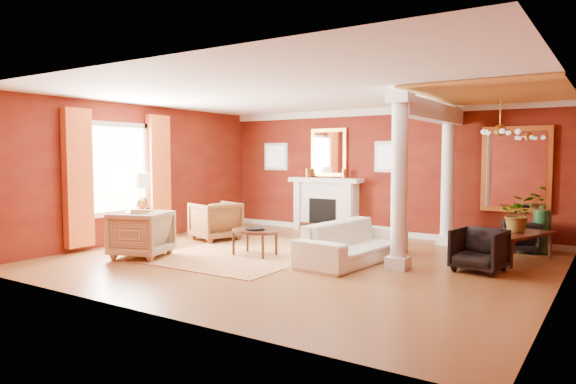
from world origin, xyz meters
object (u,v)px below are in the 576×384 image
Objects in this scene: armchair_leopard at (215,219)px; dining_table at (515,238)px; sofa at (354,235)px; armchair_stripe at (141,232)px; coffee_table at (255,232)px; side_table at (141,197)px.

dining_table is (5.80, 1.15, -0.06)m from armchair_leopard.
sofa is 3.77m from armchair_stripe.
armchair_stripe is at bearing 22.88° from armchair_leopard.
coffee_table is 2.70m from side_table.
sofa is at bearing 144.01° from dining_table.
sofa is 2.50× the size of coffee_table.
side_table reaches higher than sofa.
side_table is at bearing -172.20° from coffee_table.
coffee_table is 4.55m from dining_table.
armchair_leopard is 1.64m from side_table.
side_table reaches higher than armchair_leopard.
sofa is 1.59× the size of side_table.
armchair_stripe is at bearing -41.03° from side_table.
sofa is 3.52m from armchair_leopard.
armchair_stripe is 6.56m from dining_table.
dining_table reaches higher than coffee_table.
coffee_table is (-1.73, -0.51, -0.03)m from sofa.
sofa is 1.66× the size of dining_table.
sofa is 2.52× the size of armchair_stripe.
armchair_stripe is 2.03m from coffee_table.
dining_table is at bearing 101.17° from armchair_stripe.
dining_table is at bearing 20.21° from side_table.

